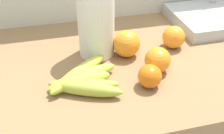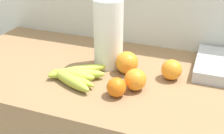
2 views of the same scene
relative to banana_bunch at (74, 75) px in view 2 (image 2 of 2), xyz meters
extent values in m
cube|color=silver|center=(0.34, 0.43, -0.25)|extent=(2.16, 0.06, 1.30)
ellipsoid|color=#ACBD3F|center=(0.00, -0.03, 0.00)|extent=(0.20, 0.12, 0.04)
ellipsoid|color=#B5CB3F|center=(0.00, -0.02, 0.00)|extent=(0.19, 0.06, 0.03)
ellipsoid|color=#B2BE3F|center=(0.00, 0.00, 0.00)|extent=(0.17, 0.06, 0.04)
ellipsoid|color=#A9CC3F|center=(0.00, 0.01, 0.00)|extent=(0.20, 0.10, 0.04)
ellipsoid|color=#B3C93F|center=(0.00, 0.03, 0.00)|extent=(0.19, 0.17, 0.04)
sphere|color=orange|center=(0.32, 0.13, 0.02)|extent=(0.07, 0.07, 0.07)
sphere|color=orange|center=(0.22, 0.02, 0.02)|extent=(0.07, 0.07, 0.07)
sphere|color=orange|center=(0.16, 0.12, 0.02)|extent=(0.08, 0.08, 0.08)
sphere|color=orange|center=(0.17, -0.04, 0.01)|extent=(0.06, 0.06, 0.06)
cylinder|color=white|center=(0.07, 0.16, 0.11)|extent=(0.11, 0.11, 0.26)
cylinder|color=gray|center=(0.07, 0.16, 0.13)|extent=(0.02, 0.02, 0.29)
camera|label=1|loc=(-0.06, -0.56, 0.44)|focal=43.04mm
camera|label=2|loc=(0.43, -0.78, 0.50)|focal=45.64mm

